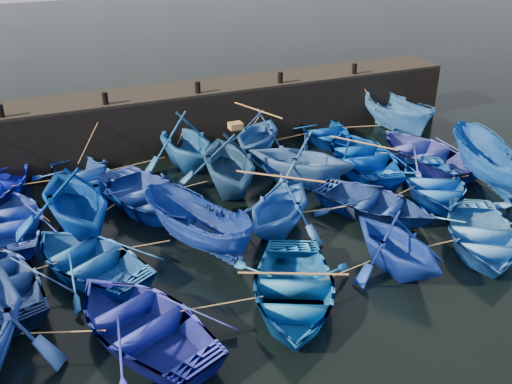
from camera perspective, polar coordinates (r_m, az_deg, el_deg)
name	(u,v)px	position (r m, az deg, el deg)	size (l,w,h in m)	color
ground	(296,252)	(18.43, 3.98, -6.06)	(120.00, 120.00, 0.00)	black
quay_wall	(193,116)	(26.72, -6.29, 7.53)	(26.00, 2.50, 2.50)	black
quay_top	(192,89)	(26.32, -6.44, 10.22)	(26.00, 2.50, 0.12)	black
bollard_0	(1,111)	(24.34, -24.18, 7.43)	(0.24, 0.24, 0.50)	black
bollard_1	(105,98)	(24.56, -14.85, 9.05)	(0.24, 0.24, 0.50)	black
bollard_2	(198,87)	(25.41, -5.85, 10.38)	(0.24, 0.24, 0.50)	black
bollard_3	(280,77)	(26.84, 2.45, 11.37)	(0.24, 0.24, 0.50)	black
bollard_4	(354,69)	(28.75, 9.82, 12.06)	(0.24, 0.24, 0.50)	black
boat_1	(83,177)	(23.28, -16.94, 1.45)	(3.27, 4.58, 0.95)	blue
boat_2	(185,140)	(24.14, -7.13, 5.18)	(3.88, 4.50, 2.37)	#17569F
boat_3	(258,133)	(25.17, 0.15, 5.92)	(3.35, 3.89, 2.05)	#1C4C9D
boat_4	(326,132)	(27.09, 7.01, 5.99)	(3.18, 4.45, 0.92)	#00339A
boat_5	(397,115)	(28.48, 13.89, 7.49)	(1.86, 4.93, 1.91)	#225FB5
boat_6	(12,220)	(20.94, -23.21, -2.59)	(3.25, 4.54, 0.94)	#1D39AF
boat_7	(75,198)	(19.91, -17.68, -0.58)	(4.08, 4.74, 2.49)	#013191
boat_8	(147,195)	(21.11, -10.88, -0.34)	(3.62, 5.07, 1.05)	#1B3C9B
boat_9	(229,161)	(21.80, -2.74, 3.14)	(4.09, 4.75, 2.50)	navy
boat_10	(300,158)	(22.41, 4.43, 3.44)	(3.71, 4.30, 2.26)	#2D5FB2
boat_11	(362,156)	(24.44, 10.59, 3.59)	(3.77, 5.27, 1.09)	#00339F
boat_12	(425,152)	(25.45, 16.52, 3.85)	(3.73, 5.22, 1.08)	#2A39A0
boat_14	(88,258)	(17.96, -16.42, -6.35)	(3.32, 4.64, 0.96)	#114AA5
boat_15	(197,226)	(18.20, -5.96, -3.44)	(1.67, 4.44, 1.72)	navy
boat_16	(280,205)	(19.03, 2.37, -1.31)	(3.35, 3.89, 2.05)	blue
boat_17	(374,203)	(20.77, 11.67, -1.08)	(3.22, 4.50, 0.93)	navy
boat_18	(434,184)	(22.72, 17.34, 0.81)	(3.40, 4.76, 0.99)	blue
boat_19	(488,163)	(24.15, 22.19, 2.74)	(1.85, 4.91, 1.90)	#0B44A5
boat_21	(142,322)	(15.09, -11.35, -12.62)	(3.59, 5.01, 1.04)	#162094
boat_22	(293,290)	(15.93, 3.68, -9.73)	(3.51, 4.91, 1.02)	#0B53A5
boat_23	(397,243)	(17.57, 13.91, -4.95)	(3.16, 3.66, 1.93)	#0E2FA4
boat_24	(481,235)	(19.75, 21.61, -4.01)	(3.36, 4.69, 0.97)	blue
wooden_crate	(236,126)	(21.39, -2.06, 6.63)	(0.49, 0.40, 0.24)	olive
mooring_ropes	(243,169)	(22.01, -1.29, 2.34)	(18.37, 11.89, 2.10)	tan
loose_oars	(300,165)	(20.64, 4.41, 2.69)	(9.15, 12.31, 1.09)	#99724C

